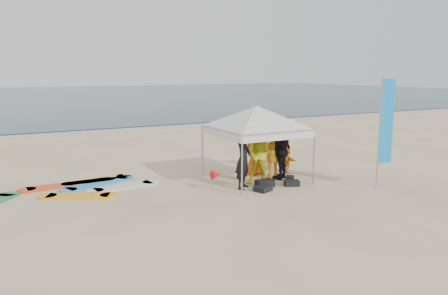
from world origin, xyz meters
TOP-DOWN VIEW (x-y plane):
  - ground at (0.00, 0.00)m, footprint 120.00×120.00m
  - ocean at (0.00, 60.00)m, footprint 160.00×84.00m
  - shoreline_foam at (0.00, 18.20)m, footprint 160.00×1.20m
  - person_black_a at (0.37, 1.87)m, footprint 0.81×0.78m
  - person_yellow at (1.09, 2.02)m, footprint 1.18×1.14m
  - person_orange_a at (1.88, 2.50)m, footprint 1.26×0.88m
  - person_black_b at (2.13, 2.33)m, footprint 1.24×0.98m
  - person_orange_b at (1.68, 3.24)m, footprint 0.98×0.71m
  - person_seated at (2.83, 2.95)m, footprint 0.39×0.90m
  - canopy_tent at (1.25, 2.53)m, footprint 3.77×3.77m
  - feather_flag at (4.25, -0.11)m, footprint 0.58×0.04m
  - marker_pennant at (-0.51, 2.02)m, footprint 0.28×0.28m
  - gear_pile at (1.31, 1.55)m, footprint 1.91×1.02m
  - surfboard_spread at (-4.20, 4.17)m, footprint 5.56×2.66m

SIDE VIEW (x-z plane):
  - ground at x=0.00m, z-range 0.00..0.00m
  - shoreline_foam at x=0.00m, z-range 0.00..0.01m
  - surfboard_spread at x=-4.20m, z-range 0.00..0.07m
  - ocean at x=0.00m, z-range 0.00..0.08m
  - gear_pile at x=1.31m, z-range -0.01..0.21m
  - person_seated at x=2.83m, z-range 0.00..0.93m
  - marker_pennant at x=-0.51m, z-range 0.18..0.81m
  - person_orange_a at x=1.88m, z-range 0.00..1.78m
  - person_orange_b at x=1.68m, z-range 0.00..1.84m
  - person_black_a at x=0.37m, z-range 0.00..1.87m
  - person_yellow at x=1.09m, z-range 0.00..1.92m
  - person_black_b at x=2.13m, z-range 0.00..1.96m
  - feather_flag at x=4.25m, z-range 0.31..3.77m
  - canopy_tent at x=1.25m, z-range 1.05..3.89m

